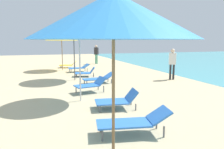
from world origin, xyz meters
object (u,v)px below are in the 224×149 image
Objects in this scene: umbrella_fourth at (113,16)px; lounger_sixth_shoreside at (85,72)px; lounger_sixth_inland at (99,78)px; person_walking_near at (96,52)px; umbrella_fifth at (79,32)px; lounger_fourth_shoreside at (134,121)px; lounger_fifth_inland at (118,100)px; lounger_farthest_inland at (79,67)px; umbrella_sixth at (74,31)px; lounger_farthest_shoreside at (68,65)px; umbrella_farthest at (62,37)px; person_walking_mid at (172,61)px; lounger_fifth_shoreside at (91,84)px.

umbrella_fourth is 2.20× the size of lounger_sixth_shoreside.
person_walking_near is at bearing -106.61° from lounger_sixth_inland.
umbrella_fifth is 2.06× the size of lounger_sixth_shoreside.
person_walking_near is (3.72, 15.99, -1.39)m from umbrella_fourth.
umbrella_fourth is 2.54m from lounger_fourth_shoreside.
lounger_fifth_inland is 0.96× the size of lounger_farthest_inland.
umbrella_sixth reaches higher than umbrella_fifth.
lounger_sixth_shoreside is 4.59m from lounger_farthest_shoreside.
lounger_fifth_inland is at bearing -84.36° from umbrella_sixth.
umbrella_sixth reaches higher than lounger_farthest_inland.
lounger_farthest_inland is (0.98, -1.23, -2.05)m from umbrella_farthest.
umbrella_farthest is 2.58m from lounger_farthest_inland.
lounger_sixth_shoreside is 4.98m from person_walking_mid.
umbrella_sixth reaches higher than umbrella_farthest.
lounger_fifth_shoreside is 0.93× the size of lounger_farthest_inland.
umbrella_sixth is 5.49m from person_walking_mid.
person_walking_near is (3.37, 3.47, -1.30)m from umbrella_farthest.
umbrella_sixth is at bearing 62.84° from lounger_sixth_shoreside.
umbrella_farthest is at bearing 13.80° from person_walking_near.
lounger_sixth_inland is 0.94× the size of person_walking_mid.
lounger_fourth_shoreside is at bearing 90.25° from lounger_fifth_inland.
lounger_farthest_inland is 6.26m from person_walking_mid.
lounger_sixth_shoreside is 0.75× the size of person_walking_near.
umbrella_fifth reaches higher than lounger_fifth_inland.
person_walking_near is at bearing 76.90° from umbrella_fourth.
lounger_sixth_shoreside is at bearing -83.20° from lounger_fourth_shoreside.
lounger_farthest_inland is 5.33m from person_walking_near.
lounger_sixth_shoreside is at bearing 50.55° from umbrella_sixth.
lounger_farthest_inland is at bearing 83.28° from umbrella_fourth.
person_walking_near is at bearing -92.43° from lounger_fifth_inland.
person_walking_mid is (4.50, 3.84, 0.74)m from lounger_fifth_inland.
lounger_fifth_inland is at bearing 46.71° from person_walking_near.
person_walking_mid is at bearing -47.28° from umbrella_farthest.
lounger_sixth_shoreside is at bearing 109.91° from lounger_farthest_shoreside.
umbrella_fourth is 1.07× the size of umbrella_fifth.
umbrella_fourth is 2.18× the size of lounger_fifth_shoreside.
umbrella_fifth is at bearing -95.71° from umbrella_sixth.
umbrella_sixth is (-0.25, 7.24, 2.28)m from lounger_fourth_shoreside.
lounger_sixth_inland is at bearing -87.85° from lounger_fifth_inland.
umbrella_fourth reaches higher than lounger_farthest_shoreside.
lounger_fifth_inland is at bearing 87.25° from lounger_fifth_shoreside.
lounger_fifth_shoreside is at bearing -86.24° from umbrella_sixth.
lounger_fifth_inland is 10.86m from lounger_farthest_shoreside.
lounger_fourth_shoreside is (0.85, 1.08, -2.13)m from umbrella_fourth.
umbrella_fourth is 11.57m from lounger_farthest_inland.
person_walking_mid is (5.64, 6.80, -1.43)m from umbrella_fourth.
person_walking_mid reaches higher than lounger_sixth_inland.
umbrella_farthest is 5.01m from person_walking_near.
umbrella_sixth is 2.09× the size of lounger_farthest_inland.
umbrella_farthest is at bearing -76.53° from lounger_fifth_inland.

